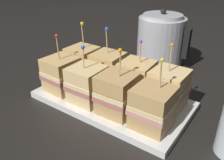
% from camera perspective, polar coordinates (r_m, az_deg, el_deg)
% --- Properties ---
extents(ground_plane, '(6.00, 6.00, 0.00)m').
position_cam_1_polar(ground_plane, '(0.67, -0.00, -5.42)').
color(ground_plane, black).
extents(serving_platter, '(0.42, 0.23, 0.02)m').
position_cam_1_polar(serving_platter, '(0.67, -0.00, -4.77)').
color(serving_platter, silver).
rests_on(serving_platter, ground_plane).
extents(sandwich_front_far_left, '(0.09, 0.09, 0.17)m').
position_cam_1_polar(sandwich_front_far_left, '(0.69, -12.09, 1.37)').
color(sandwich_front_far_left, tan).
rests_on(sandwich_front_far_left, serving_platter).
extents(sandwich_front_center_left, '(0.09, 0.09, 0.16)m').
position_cam_1_polar(sandwich_front_center_left, '(0.63, -6.05, -1.02)').
color(sandwich_front_center_left, '#DBB77A').
rests_on(sandwich_front_center_left, serving_platter).
extents(sandwich_front_center_right, '(0.09, 0.09, 0.17)m').
position_cam_1_polar(sandwich_front_center_right, '(0.58, 1.18, -3.33)').
color(sandwich_front_center_right, tan).
rests_on(sandwich_front_center_right, serving_platter).
extents(sandwich_front_far_right, '(0.09, 0.09, 0.17)m').
position_cam_1_polar(sandwich_front_far_right, '(0.54, 9.76, -6.53)').
color(sandwich_front_far_right, tan).
rests_on(sandwich_front_far_right, serving_platter).
extents(sandwich_back_far_left, '(0.09, 0.09, 0.18)m').
position_cam_1_polar(sandwich_back_far_left, '(0.75, -7.04, 4.04)').
color(sandwich_back_far_left, tan).
rests_on(sandwich_back_far_left, serving_platter).
extents(sandwich_back_center_left, '(0.09, 0.09, 0.18)m').
position_cam_1_polar(sandwich_back_center_left, '(0.70, -0.99, 2.46)').
color(sandwich_back_center_left, tan).
rests_on(sandwich_back_center_left, serving_platter).
extents(sandwich_back_center_right, '(0.09, 0.09, 0.16)m').
position_cam_1_polar(sandwich_back_center_right, '(0.65, 5.87, 0.11)').
color(sandwich_back_center_right, tan).
rests_on(sandwich_back_center_right, serving_platter).
extents(sandwich_back_far_right, '(0.09, 0.09, 0.17)m').
position_cam_1_polar(sandwich_back_far_right, '(0.61, 13.34, -2.18)').
color(sandwich_back_far_right, '#DBB77A').
rests_on(sandwich_back_far_right, serving_platter).
extents(kettle_steel, '(0.19, 0.17, 0.21)m').
position_cam_1_polar(kettle_steel, '(0.91, 11.66, 9.37)').
color(kettle_steel, '#B7BABF').
rests_on(kettle_steel, ground_plane).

